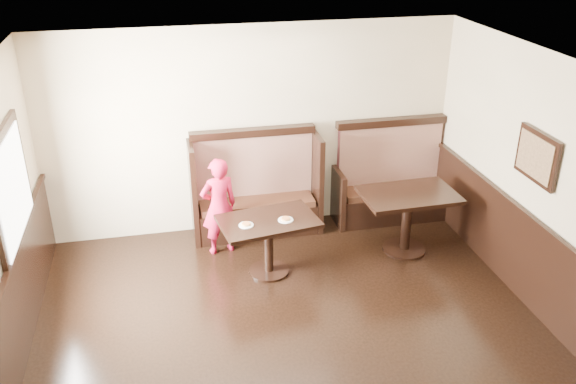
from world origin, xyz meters
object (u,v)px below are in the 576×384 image
object	(u,v)px
booth_main	(256,196)
child	(219,206)
booth_neighbor	(390,186)
table_main	(268,232)
table_neighbor	(408,208)

from	to	relation	value
booth_main	child	bearing A→B (deg)	-139.77
booth_main	booth_neighbor	bearing A→B (deg)	-0.05
table_main	table_neighbor	size ratio (longest dim) A/B	1.03
table_main	table_neighbor	distance (m)	1.84
table_main	booth_main	bearing A→B (deg)	79.43
booth_neighbor	child	bearing A→B (deg)	-169.50
table_main	child	size ratio (longest dim) A/B	0.95
table_main	child	xyz separation A→B (m)	(-0.52, 0.63, 0.09)
booth_main	table_neighbor	bearing A→B (deg)	-27.95
booth_main	table_main	size ratio (longest dim) A/B	1.40
table_neighbor	child	world-z (taller)	child
table_neighbor	child	distance (m)	2.41
child	table_neighbor	bearing A→B (deg)	155.30
table_main	table_neighbor	xyz separation A→B (m)	(1.84, 0.14, 0.06)
booth_neighbor	table_neighbor	xyz separation A→B (m)	(-0.14, -0.96, 0.14)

